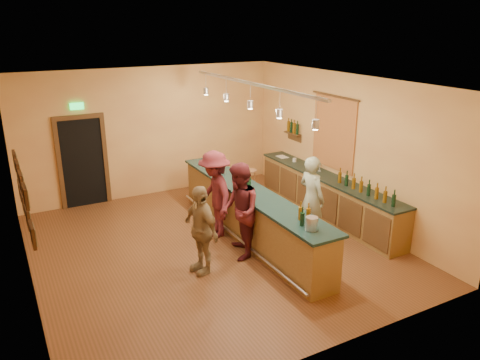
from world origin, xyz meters
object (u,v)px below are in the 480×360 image
bartender (312,198)px  customer_a (239,211)px  customer_b (201,230)px  tasting_bar (250,211)px  customer_c (215,194)px  back_counter (327,196)px  bar_stool (250,176)px

bartender → customer_a: customer_a is taller
bartender → customer_b: (-2.49, -0.17, -0.07)m
tasting_bar → customer_b: customer_b is taller
customer_b → customer_c: (0.85, 1.22, 0.10)m
back_counter → customer_c: bearing=174.0°
customer_a → customer_c: customer_a is taller
back_counter → customer_c: size_ratio=2.52×
back_counter → customer_a: bearing=-164.1°
customer_b → customer_c: 1.49m
tasting_bar → customer_c: size_ratio=2.83×
bartender → customer_a: 1.64m
back_counter → bartender: (-1.02, -0.76, 0.38)m
bartender → customer_b: bearing=86.0°
tasting_bar → bartender: (1.09, -0.58, 0.26)m
customer_c → bar_stool: bearing=138.4°
customer_c → bartender: bearing=62.2°
back_counter → customer_a: size_ratio=2.50×
customer_a → customer_c: bearing=-159.6°
bartender → customer_a: size_ratio=0.96×
tasting_bar → customer_a: customer_a is taller
bartender → customer_b: 2.50m
customer_b → customer_c: size_ratio=0.89×
back_counter → tasting_bar: size_ratio=0.89×
customer_b → bar_stool: (2.67, 2.96, -0.29)m
customer_c → bar_stool: (1.82, 1.74, -0.39)m
back_counter → customer_b: bearing=-165.1°
tasting_bar → bar_stool: size_ratio=7.77×
bartender → customer_c: 1.94m
customer_b → back_counter: bearing=95.8°
back_counter → customer_c: 2.71m
tasting_bar → customer_c: 0.77m
customer_a → back_counter: bearing=126.3°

